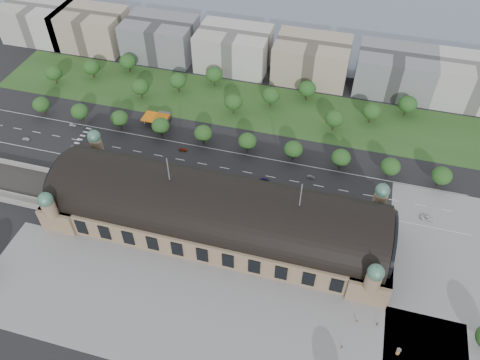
% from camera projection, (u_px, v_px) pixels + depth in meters
% --- Properties ---
extents(ground, '(900.00, 900.00, 0.00)m').
position_uv_depth(ground, '(217.00, 228.00, 209.89)').
color(ground, black).
rests_on(ground, ground).
extents(station, '(150.00, 48.40, 44.30)m').
position_uv_depth(station, '(217.00, 213.00, 202.59)').
color(station, '#8B7256').
rests_on(station, ground).
extents(track_cutting, '(70.00, 24.00, 3.10)m').
position_uv_depth(track_cutting, '(1.00, 184.00, 228.31)').
color(track_cutting, black).
rests_on(track_cutting, ground).
extents(plaza_south, '(190.00, 48.00, 0.12)m').
position_uv_depth(plaza_south, '(208.00, 320.00, 178.14)').
color(plaza_south, gray).
rests_on(plaza_south, ground).
extents(plaza_east, '(56.00, 100.00, 0.12)m').
position_uv_depth(plaza_east, '(458.00, 280.00, 190.77)').
color(plaza_east, gray).
rests_on(plaza_east, ground).
extents(road_slab, '(260.00, 26.00, 0.10)m').
position_uv_depth(road_slab, '(202.00, 164.00, 239.41)').
color(road_slab, black).
rests_on(road_slab, ground).
extents(grass_belt, '(300.00, 45.00, 0.10)m').
position_uv_depth(grass_belt, '(240.00, 104.00, 275.84)').
color(grass_belt, '#2B4D1E').
rests_on(grass_belt, ground).
extents(petrol_station, '(14.00, 13.00, 5.05)m').
position_uv_depth(petrol_station, '(160.00, 117.00, 262.15)').
color(petrol_station, orange).
rests_on(petrol_station, ground).
extents(office_0, '(45.00, 32.00, 24.00)m').
position_uv_depth(office_0, '(39.00, 21.00, 323.27)').
color(office_0, beige).
rests_on(office_0, ground).
extents(office_1, '(45.00, 32.00, 24.00)m').
position_uv_depth(office_1, '(92.00, 29.00, 315.85)').
color(office_1, tan).
rests_on(office_1, ground).
extents(office_2, '(45.00, 32.00, 24.00)m').
position_uv_depth(office_2, '(160.00, 38.00, 306.56)').
color(office_2, slate).
rests_on(office_2, ground).
extents(office_3, '(45.00, 32.00, 24.00)m').
position_uv_depth(office_3, '(234.00, 49.00, 297.28)').
color(office_3, beige).
rests_on(office_3, ground).
extents(office_4, '(45.00, 32.00, 24.00)m').
position_uv_depth(office_4, '(312.00, 60.00, 288.00)').
color(office_4, tan).
rests_on(office_4, ground).
extents(office_5, '(45.00, 32.00, 24.00)m').
position_uv_depth(office_5, '(395.00, 71.00, 278.71)').
color(office_5, slate).
rests_on(office_5, ground).
extents(office_6, '(45.00, 32.00, 24.00)m').
position_uv_depth(office_6, '(474.00, 82.00, 270.36)').
color(office_6, beige).
rests_on(office_6, ground).
extents(tree_row_0, '(9.60, 9.60, 11.52)m').
position_uv_depth(tree_row_0, '(41.00, 104.00, 262.90)').
color(tree_row_0, '#2D2116').
rests_on(tree_row_0, ground).
extents(tree_row_1, '(9.60, 9.60, 11.52)m').
position_uv_depth(tree_row_1, '(80.00, 111.00, 258.44)').
color(tree_row_1, '#2D2116').
rests_on(tree_row_1, ground).
extents(tree_row_2, '(9.60, 9.60, 11.52)m').
position_uv_depth(tree_row_2, '(119.00, 118.00, 253.98)').
color(tree_row_2, '#2D2116').
rests_on(tree_row_2, ground).
extents(tree_row_3, '(9.60, 9.60, 11.52)m').
position_uv_depth(tree_row_3, '(161.00, 126.00, 249.53)').
color(tree_row_3, '#2D2116').
rests_on(tree_row_3, ground).
extents(tree_row_4, '(9.60, 9.60, 11.52)m').
position_uv_depth(tree_row_4, '(203.00, 133.00, 245.07)').
color(tree_row_4, '#2D2116').
rests_on(tree_row_4, ground).
extents(tree_row_5, '(9.60, 9.60, 11.52)m').
position_uv_depth(tree_row_5, '(247.00, 141.00, 240.62)').
color(tree_row_5, '#2D2116').
rests_on(tree_row_5, ground).
extents(tree_row_6, '(9.60, 9.60, 11.52)m').
position_uv_depth(tree_row_6, '(293.00, 149.00, 236.16)').
color(tree_row_6, '#2D2116').
rests_on(tree_row_6, ground).
extents(tree_row_7, '(9.60, 9.60, 11.52)m').
position_uv_depth(tree_row_7, '(341.00, 158.00, 231.71)').
color(tree_row_7, '#2D2116').
rests_on(tree_row_7, ground).
extents(tree_row_8, '(9.60, 9.60, 11.52)m').
position_uv_depth(tree_row_8, '(390.00, 166.00, 227.25)').
color(tree_row_8, '#2D2116').
rests_on(tree_row_8, ground).
extents(tree_row_9, '(9.60, 9.60, 11.52)m').
position_uv_depth(tree_row_9, '(442.00, 176.00, 222.79)').
color(tree_row_9, '#2D2116').
rests_on(tree_row_9, ground).
extents(tree_belt_0, '(10.40, 10.40, 12.48)m').
position_uv_depth(tree_belt_0, '(54.00, 73.00, 284.69)').
color(tree_belt_0, '#2D2116').
rests_on(tree_belt_0, ground).
extents(tree_belt_1, '(10.40, 10.40, 12.48)m').
position_uv_depth(tree_belt_1, '(91.00, 67.00, 289.31)').
color(tree_belt_1, '#2D2116').
rests_on(tree_belt_1, ground).
extents(tree_belt_2, '(10.40, 10.40, 12.48)m').
position_uv_depth(tree_belt_2, '(128.00, 61.00, 293.94)').
color(tree_belt_2, '#2D2116').
rests_on(tree_belt_2, ground).
extents(tree_belt_3, '(10.40, 10.40, 12.48)m').
position_uv_depth(tree_belt_3, '(140.00, 87.00, 274.11)').
color(tree_belt_3, '#2D2116').
rests_on(tree_belt_3, ground).
extents(tree_belt_4, '(10.40, 10.40, 12.48)m').
position_uv_depth(tree_belt_4, '(178.00, 81.00, 278.73)').
color(tree_belt_4, '#2D2116').
rests_on(tree_belt_4, ground).
extents(tree_belt_5, '(10.40, 10.40, 12.48)m').
position_uv_depth(tree_belt_5, '(214.00, 75.00, 283.35)').
color(tree_belt_5, '#2D2116').
rests_on(tree_belt_5, ground).
extents(tree_belt_6, '(10.40, 10.40, 12.48)m').
position_uv_depth(tree_belt_6, '(233.00, 102.00, 263.52)').
color(tree_belt_6, '#2D2116').
rests_on(tree_belt_6, ground).
extents(tree_belt_7, '(10.40, 10.40, 12.48)m').
position_uv_depth(tree_belt_7, '(271.00, 95.00, 268.15)').
color(tree_belt_7, '#2D2116').
rests_on(tree_belt_7, ground).
extents(tree_belt_8, '(10.40, 10.40, 12.48)m').
position_uv_depth(tree_belt_8, '(307.00, 89.00, 272.77)').
color(tree_belt_8, '#2D2116').
rests_on(tree_belt_8, ground).
extents(tree_belt_9, '(10.40, 10.40, 12.48)m').
position_uv_depth(tree_belt_9, '(335.00, 118.00, 252.94)').
color(tree_belt_9, '#2D2116').
rests_on(tree_belt_9, ground).
extents(tree_belt_10, '(10.40, 10.40, 12.48)m').
position_uv_depth(tree_belt_10, '(372.00, 111.00, 257.57)').
color(tree_belt_10, '#2D2116').
rests_on(tree_belt_10, ground).
extents(tree_belt_11, '(10.40, 10.40, 12.48)m').
position_uv_depth(tree_belt_11, '(408.00, 104.00, 262.19)').
color(tree_belt_11, '#2D2116').
rests_on(tree_belt_11, ground).
extents(traffic_car_0, '(4.09, 1.67, 1.39)m').
position_uv_depth(traffic_car_0, '(26.00, 139.00, 252.28)').
color(traffic_car_0, silver).
rests_on(traffic_car_0, ground).
extents(traffic_car_1, '(3.93, 1.57, 1.27)m').
position_uv_depth(traffic_car_1, '(73.00, 125.00, 260.84)').
color(traffic_car_1, gray).
rests_on(traffic_car_1, ground).
extents(traffic_car_2, '(4.97, 2.36, 1.37)m').
position_uv_depth(traffic_car_2, '(99.00, 151.00, 245.30)').
color(traffic_car_2, black).
rests_on(traffic_car_2, ground).
extents(traffic_car_3, '(4.57, 2.27, 1.27)m').
position_uv_depth(traffic_car_3, '(183.00, 150.00, 246.13)').
color(traffic_car_3, maroon).
rests_on(traffic_car_3, ground).
extents(traffic_car_4, '(4.33, 2.13, 1.42)m').
position_uv_depth(traffic_car_4, '(265.00, 179.00, 230.46)').
color(traffic_car_4, '#1B1B4C').
rests_on(traffic_car_4, ground).
extents(traffic_car_5, '(4.19, 1.65, 1.36)m').
position_uv_depth(traffic_car_5, '(311.00, 177.00, 231.70)').
color(traffic_car_5, '#56595E').
rests_on(traffic_car_5, ground).
extents(traffic_car_6, '(5.41, 2.57, 1.49)m').
position_uv_depth(traffic_car_6, '(426.00, 218.00, 213.10)').
color(traffic_car_6, silver).
rests_on(traffic_car_6, ground).
extents(parked_car_0, '(4.82, 4.26, 1.58)m').
position_uv_depth(parked_car_0, '(80.00, 163.00, 238.50)').
color(parked_car_0, black).
rests_on(parked_car_0, ground).
extents(parked_car_1, '(6.41, 5.41, 1.63)m').
position_uv_depth(parked_car_1, '(129.00, 173.00, 233.35)').
color(parked_car_1, maroon).
rests_on(parked_car_1, ground).
extents(parked_car_2, '(5.82, 3.95, 1.56)m').
position_uv_depth(parked_car_2, '(133.00, 173.00, 233.44)').
color(parked_car_2, '#161E40').
rests_on(parked_car_2, ground).
extents(parked_car_3, '(4.29, 3.30, 1.36)m').
position_uv_depth(parked_car_3, '(147.00, 173.00, 233.86)').
color(parked_car_3, slate).
rests_on(parked_car_3, ground).
extents(parked_car_4, '(4.35, 3.68, 1.41)m').
position_uv_depth(parked_car_4, '(123.00, 166.00, 237.15)').
color(parked_car_4, white).
rests_on(parked_car_4, ground).
extents(parked_car_5, '(5.98, 4.31, 1.51)m').
position_uv_depth(parked_car_5, '(150.00, 172.00, 234.32)').
color(parked_car_5, gray).
rests_on(parked_car_5, ground).
extents(parked_car_6, '(5.86, 5.06, 1.62)m').
position_uv_depth(parked_car_6, '(146.00, 177.00, 231.63)').
color(parked_car_6, black).
rests_on(parked_car_6, ground).
extents(bus_west, '(11.47, 3.66, 3.14)m').
position_uv_depth(bus_west, '(239.00, 183.00, 227.62)').
color(bus_west, '#CD4E20').
rests_on(bus_west, ground).
extents(bus_mid, '(11.16, 3.31, 3.07)m').
position_uv_depth(bus_mid, '(218.00, 177.00, 230.69)').
color(bus_mid, beige).
rests_on(bus_mid, ground).
extents(bus_east, '(11.96, 2.95, 3.32)m').
position_uv_depth(bus_east, '(282.00, 193.00, 222.64)').
color(bus_east, silver).
rests_on(bus_east, ground).
extents(advertising_column, '(1.64, 1.64, 3.11)m').
position_uv_depth(advertising_column, '(398.00, 352.00, 167.75)').
color(advertising_column, '#BF4C2F').
rests_on(advertising_column, ground).
extents(pedestrian_0, '(0.94, 0.62, 1.79)m').
position_uv_depth(pedestrian_0, '(357.00, 322.00, 176.67)').
color(pedestrian_0, gray).
rests_on(pedestrian_0, ground).
extents(pedestrian_1, '(0.56, 0.75, 1.86)m').
position_uv_depth(pedestrian_1, '(342.00, 347.00, 169.68)').
color(pedestrian_1, gray).
rests_on(pedestrian_1, ground).
extents(pedestrian_2, '(0.70, 1.00, 1.88)m').
position_uv_depth(pedestrian_2, '(377.00, 324.00, 176.02)').
color(pedestrian_2, gray).
rests_on(pedestrian_2, ground).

